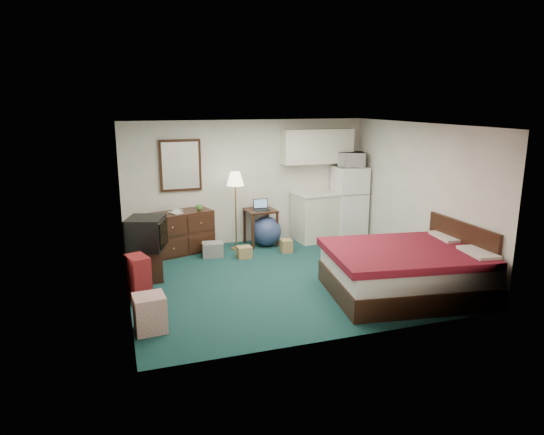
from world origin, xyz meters
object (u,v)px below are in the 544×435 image
object	(u,v)px
kitchen_counter	(316,217)
dresser	(181,232)
fridge	(349,202)
floor_lamp	(236,211)
desk	(261,227)
tv_stand	(145,264)
suitcase	(138,278)
bed	(405,272)

from	to	relation	value
kitchen_counter	dresser	bearing A→B (deg)	174.64
kitchen_counter	fridge	xyz separation A→B (m)	(0.74, -0.03, 0.27)
floor_lamp	desk	distance (m)	0.69
dresser	tv_stand	world-z (taller)	dresser
desk	suitcase	distance (m)	3.32
dresser	floor_lamp	size ratio (longest dim) A/B	0.77
dresser	bed	xyz separation A→B (m)	(2.92, -3.15, -0.05)
floor_lamp	suitcase	xyz separation A→B (m)	(-1.98, -2.02, -0.43)
dresser	bed	world-z (taller)	dresser
suitcase	kitchen_counter	bearing A→B (deg)	11.88
kitchen_counter	suitcase	size ratio (longest dim) A/B	1.45
suitcase	bed	bearing A→B (deg)	-32.98
fridge	tv_stand	size ratio (longest dim) A/B	2.69
tv_stand	floor_lamp	bearing A→B (deg)	32.49
floor_lamp	tv_stand	xyz separation A→B (m)	(-1.83, -1.17, -0.51)
kitchen_counter	desk	bearing A→B (deg)	173.23
kitchen_counter	suitcase	distance (m)	4.31
dresser	suitcase	distance (m)	2.30
bed	tv_stand	size ratio (longest dim) A/B	3.95
floor_lamp	tv_stand	world-z (taller)	floor_lamp
floor_lamp	suitcase	world-z (taller)	floor_lamp
fridge	suitcase	distance (m)	4.97
desk	tv_stand	distance (m)	2.72
bed	suitcase	size ratio (longest dim) A/B	3.31
desk	suitcase	size ratio (longest dim) A/B	1.09
floor_lamp	bed	bearing A→B (deg)	-58.80
desk	tv_stand	size ratio (longest dim) A/B	1.30
floor_lamp	desk	world-z (taller)	floor_lamp
dresser	kitchen_counter	bearing A→B (deg)	-16.65
fridge	dresser	bearing A→B (deg)	-177.85
dresser	fridge	size ratio (longest dim) A/B	0.78
desk	suitcase	world-z (taller)	desk
kitchen_counter	tv_stand	bearing A→B (deg)	-166.12
dresser	desk	distance (m)	1.61
bed	suitcase	bearing A→B (deg)	172.74
bed	tv_stand	xyz separation A→B (m)	(-3.69, 1.89, -0.10)
fridge	suitcase	xyz separation A→B (m)	(-4.48, -2.10, -0.42)
floor_lamp	kitchen_counter	xyz separation A→B (m)	(1.76, 0.11, -0.28)
dresser	floor_lamp	bearing A→B (deg)	-22.03
dresser	floor_lamp	distance (m)	1.13
desk	bed	size ratio (longest dim) A/B	0.33
dresser	fridge	bearing A→B (deg)	-17.23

